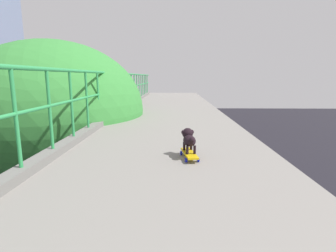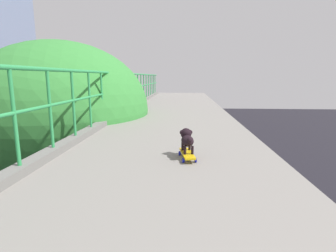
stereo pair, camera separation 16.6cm
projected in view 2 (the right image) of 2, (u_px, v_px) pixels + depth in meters
name	position (u px, v px, depth m)	size (l,w,h in m)	color
overpass_deck	(149.00, 238.00, 2.20)	(3.29, 32.76, 0.45)	gray
city_bus	(86.00, 133.00, 26.58)	(2.71, 10.43, 3.16)	#AE1116
roadside_tree_mid	(61.00, 111.00, 7.86)	(5.20, 5.20, 8.44)	brown
toy_skateboard	(187.00, 154.00, 3.59)	(0.25, 0.53, 0.08)	gold
small_dog	(187.00, 138.00, 3.62)	(0.22, 0.41, 0.31)	black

